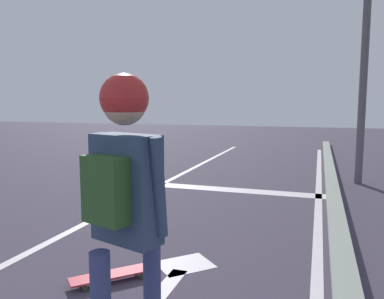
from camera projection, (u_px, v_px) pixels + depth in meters
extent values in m
cube|color=silver|center=(97.00, 218.00, 5.82)|extent=(0.12, 20.00, 0.01)
cube|color=silver|center=(318.00, 241.00, 4.82)|extent=(0.12, 20.00, 0.01)
cube|color=silver|center=(238.00, 190.00, 7.64)|extent=(3.35, 0.40, 0.01)
cube|color=silver|center=(185.00, 264.00, 4.13)|extent=(0.71, 0.71, 0.01)
cube|color=#949B8E|center=(339.00, 238.00, 4.73)|extent=(0.24, 24.00, 0.14)
cylinder|color=navy|center=(152.00, 298.00, 2.39)|extent=(0.11, 0.11, 0.87)
cube|color=navy|center=(126.00, 188.00, 2.14)|extent=(0.44, 0.29, 0.61)
cylinder|color=navy|center=(104.00, 178.00, 2.29)|extent=(0.07, 0.14, 0.56)
cylinder|color=navy|center=(159.00, 188.00, 2.04)|extent=(0.07, 0.14, 0.56)
sphere|color=tan|center=(124.00, 104.00, 2.08)|extent=(0.24, 0.24, 0.24)
sphere|color=red|center=(124.00, 98.00, 2.08)|extent=(0.27, 0.27, 0.27)
cube|color=#2A4F24|center=(107.00, 190.00, 2.03)|extent=(0.29, 0.21, 0.36)
cube|color=#B92130|center=(112.00, 274.00, 3.74)|extent=(0.71, 0.72, 0.02)
cube|color=#B2B2B7|center=(139.00, 270.00, 3.87)|extent=(0.15, 0.15, 0.01)
cylinder|color=#282F24|center=(136.00, 269.00, 3.95)|extent=(0.06, 0.06, 0.05)
cylinder|color=#282F24|center=(142.00, 277.00, 3.79)|extent=(0.06, 0.06, 0.05)
cube|color=#B2B2B7|center=(83.00, 282.00, 3.62)|extent=(0.15, 0.15, 0.01)
cylinder|color=#282F24|center=(81.00, 281.00, 3.70)|extent=(0.06, 0.06, 0.05)
cylinder|color=#282F24|center=(85.00, 289.00, 3.54)|extent=(0.06, 0.06, 0.05)
cylinder|color=#5E545F|center=(364.00, 59.00, 8.00)|extent=(0.16, 0.16, 5.28)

